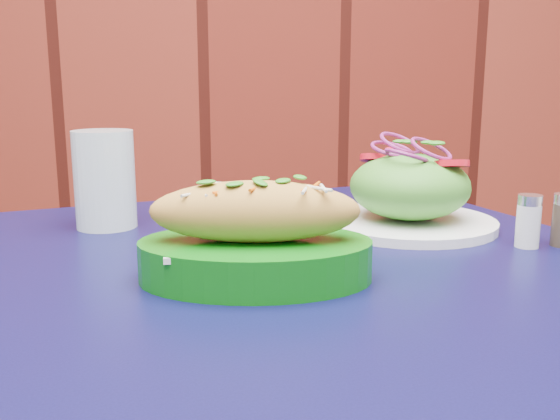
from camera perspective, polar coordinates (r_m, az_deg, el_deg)
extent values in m
cube|color=black|center=(0.70, 0.40, -5.85)|extent=(0.99, 0.99, 0.03)
cylinder|color=black|center=(1.25, 8.73, -16.13)|extent=(0.04, 0.04, 0.72)
cube|color=white|center=(0.62, -2.26, -3.16)|extent=(0.18, 0.10, 0.01)
ellipsoid|color=gold|center=(0.61, -2.29, -0.13)|extent=(0.21, 0.09, 0.06)
cylinder|color=white|center=(0.86, 11.63, -1.15)|extent=(0.23, 0.23, 0.01)
ellipsoid|color=#4C992D|center=(0.85, 11.77, 2.13)|extent=(0.16, 0.16, 0.09)
cylinder|color=red|center=(0.83, 15.37, 4.43)|extent=(0.05, 0.05, 0.01)
cylinder|color=red|center=(0.87, 8.87, 5.00)|extent=(0.05, 0.05, 0.01)
cylinder|color=red|center=(0.89, 10.93, 5.13)|extent=(0.05, 0.05, 0.01)
torus|color=#8C1E6C|center=(0.85, 11.91, 5.40)|extent=(0.06, 0.06, 0.01)
torus|color=#8C1E6C|center=(0.85, 11.92, 5.67)|extent=(0.06, 0.06, 0.01)
torus|color=#8C1E6C|center=(0.85, 11.93, 5.94)|extent=(0.06, 0.06, 0.01)
torus|color=#8C1E6C|center=(0.84, 11.95, 6.21)|extent=(0.06, 0.06, 0.01)
cylinder|color=silver|center=(0.87, -15.74, 2.71)|extent=(0.08, 0.08, 0.13)
cylinder|color=white|center=(0.80, 21.73, -1.37)|extent=(0.03, 0.03, 0.05)
cylinder|color=silver|center=(0.79, 21.90, 0.86)|extent=(0.03, 0.03, 0.01)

